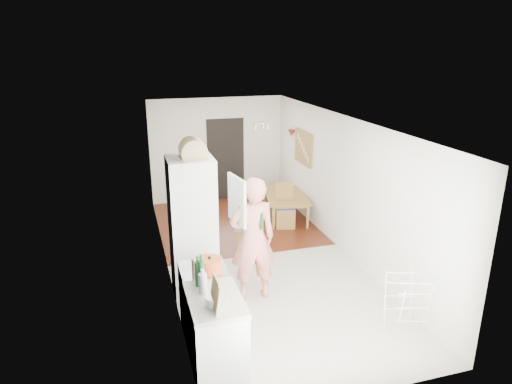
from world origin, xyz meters
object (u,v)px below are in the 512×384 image
person (253,229)px  dining_table (287,208)px  dining_chair (285,206)px  drying_rack (406,304)px  stool (246,237)px

person → dining_table: bearing=-118.9°
dining_chair → drying_rack: 3.94m
stool → drying_rack: size_ratio=0.47×
person → stool: (0.37, 1.77, -0.93)m
dining_chair → drying_rack: (0.28, -3.93, -0.05)m
dining_table → dining_chair: (-0.22, -0.49, 0.23)m
dining_table → drying_rack: 4.42m
dining_table → dining_chair: 0.59m
person → drying_rack: person is taller
dining_chair → drying_rack: size_ratio=1.13×
drying_rack → stool: bearing=131.3°
dining_chair → drying_rack: dining_chair is taller
dining_table → drying_rack: bearing=-168.0°
dining_table → dining_chair: bearing=166.8°
stool → drying_rack: 3.47m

